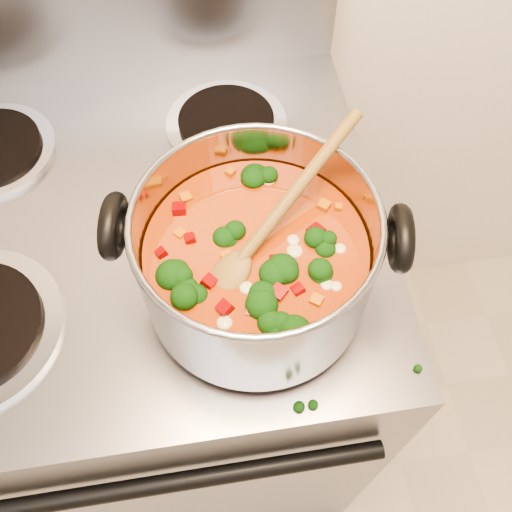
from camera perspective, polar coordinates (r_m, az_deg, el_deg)
The scene contains 4 objects.
electric_range at distance 1.19m, azimuth -9.45°, elevation -8.70°, with size 0.73×0.66×1.08m.
stockpot at distance 0.64m, azimuth 0.02°, elevation -0.31°, with size 0.33×0.27×0.16m.
wooden_spoon at distance 0.61m, azimuth 0.65°, elevation 2.34°, with size 0.21×0.18×0.10m.
cooktop_crumbs at distance 0.70m, azimuth -6.92°, elevation -5.84°, with size 0.18×0.37×0.01m.
Camera 1 is at (0.14, 0.69, 1.55)m, focal length 40.00 mm.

